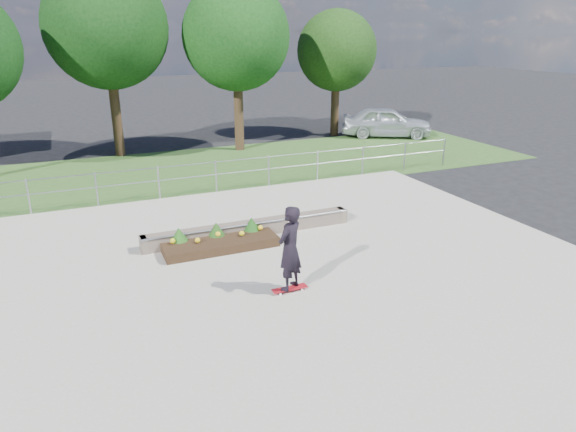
{
  "coord_description": "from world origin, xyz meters",
  "views": [
    {
      "loc": [
        -4.56,
        -9.61,
        5.46
      ],
      "look_at": [
        0.2,
        1.5,
        1.1
      ],
      "focal_mm": 32.0,
      "sensor_mm": 36.0,
      "label": 1
    }
  ],
  "objects_px": {
    "grind_ledge": "(250,229)",
    "parked_car": "(386,122)",
    "planter_bed": "(219,240)",
    "skateboarder": "(290,249)"
  },
  "relations": [
    {
      "from": "skateboarder",
      "to": "parked_car",
      "type": "height_order",
      "value": "skateboarder"
    },
    {
      "from": "parked_car",
      "to": "planter_bed",
      "type": "bearing_deg",
      "value": 159.77
    },
    {
      "from": "skateboarder",
      "to": "parked_car",
      "type": "distance_m",
      "value": 18.68
    },
    {
      "from": "grind_ledge",
      "to": "parked_car",
      "type": "height_order",
      "value": "parked_car"
    },
    {
      "from": "planter_bed",
      "to": "skateboarder",
      "type": "height_order",
      "value": "skateboarder"
    },
    {
      "from": "planter_bed",
      "to": "skateboarder",
      "type": "relative_size",
      "value": 1.52
    },
    {
      "from": "parked_car",
      "to": "skateboarder",
      "type": "bearing_deg",
      "value": 168.29
    },
    {
      "from": "grind_ledge",
      "to": "planter_bed",
      "type": "relative_size",
      "value": 2.0
    },
    {
      "from": "grind_ledge",
      "to": "skateboarder",
      "type": "xyz_separation_m",
      "value": [
        -0.28,
        -3.47,
        0.82
      ]
    },
    {
      "from": "grind_ledge",
      "to": "planter_bed",
      "type": "height_order",
      "value": "planter_bed"
    }
  ]
}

